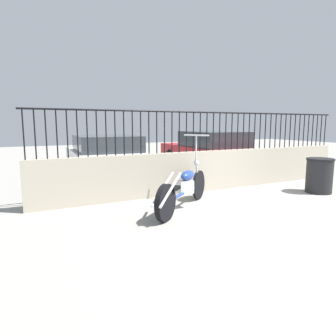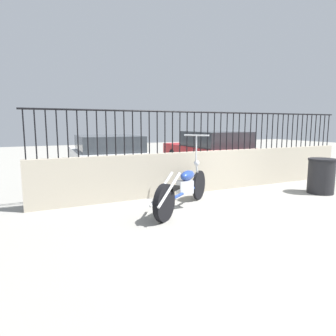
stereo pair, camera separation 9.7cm
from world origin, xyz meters
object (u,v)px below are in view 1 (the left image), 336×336
motorcycle_blue (182,189)px  car_white (106,157)px  trash_bin (319,175)px  car_red (210,151)px

motorcycle_blue → car_white: bearing=58.2°
trash_bin → car_red: size_ratio=0.17×
car_red → car_white: bearing=93.9°
motorcycle_blue → car_white: (-0.37, 3.72, 0.24)m
trash_bin → car_red: car_red is taller
motorcycle_blue → car_red: bearing=11.6°
motorcycle_blue → car_red: size_ratio=0.40×
trash_bin → car_red: (-0.24, 3.94, 0.27)m
motorcycle_blue → car_red: (3.24, 3.74, 0.27)m
motorcycle_blue → trash_bin: (3.49, -0.20, -0.00)m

